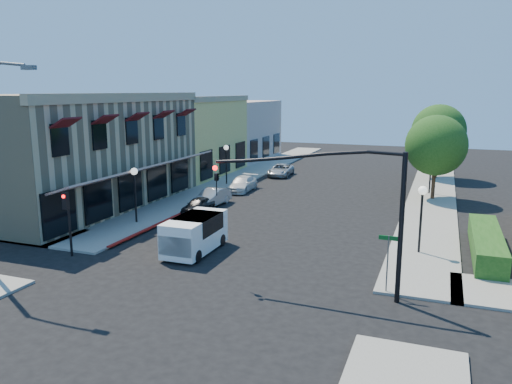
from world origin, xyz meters
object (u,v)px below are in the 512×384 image
(parked_car_d, at_px, (281,170))
(parked_car_b, at_px, (212,197))
(parked_car_c, at_px, (242,184))
(lamppost_right_far, at_px, (431,161))
(white_van, at_px, (194,232))
(lamppost_left_near, at_px, (135,181))
(signal_mast_arm, at_px, (347,198))
(street_tree_a, at_px, (436,145))
(secondary_signal, at_px, (67,212))
(lamppost_left_far, at_px, (226,155))
(street_name_sign, at_px, (388,255))
(lamppost_right_near, at_px, (422,202))
(parked_car_a, at_px, (198,205))
(street_tree_b, at_px, (439,131))

(parked_car_d, bearing_deg, parked_car_b, -95.92)
(parked_car_b, bearing_deg, parked_car_c, 94.38)
(lamppost_right_far, height_order, parked_car_c, lamppost_right_far)
(white_van, xyz_separation_m, parked_car_c, (-3.79, 15.77, -0.49))
(lamppost_left_near, bearing_deg, signal_mast_arm, -24.37)
(street_tree_a, relative_size, secondary_signal, 1.95)
(signal_mast_arm, height_order, lamppost_right_far, signal_mast_arm)
(lamppost_left_far, bearing_deg, parked_car_d, 64.41)
(signal_mast_arm, relative_size, lamppost_left_far, 2.24)
(street_tree_a, relative_size, lamppost_right_far, 1.82)
(street_tree_a, bearing_deg, lamppost_right_far, 98.53)
(parked_car_b, bearing_deg, street_name_sign, -36.82)
(lamppost_right_near, distance_m, parked_car_c, 19.10)
(secondary_signal, distance_m, street_name_sign, 15.53)
(street_tree_a, relative_size, lamppost_left_far, 1.82)
(signal_mast_arm, xyz_separation_m, lamppost_left_far, (-14.36, 20.50, -1.35))
(lamppost_left_far, distance_m, parked_car_d, 7.34)
(lamppost_right_far, bearing_deg, street_tree_a, -81.47)
(secondary_signal, xyz_separation_m, parked_car_a, (1.80, 10.59, -1.79))
(secondary_signal, height_order, parked_car_d, secondary_signal)
(lamppost_right_far, relative_size, parked_car_c, 0.86)
(lamppost_left_near, height_order, lamppost_left_far, same)
(street_tree_b, relative_size, parked_car_b, 1.86)
(parked_car_b, bearing_deg, lamppost_left_far, 110.80)
(lamppost_left_near, bearing_deg, parked_car_d, 81.52)
(parked_car_c, bearing_deg, parked_car_d, 83.49)
(lamppost_right_far, height_order, white_van, lamppost_right_far)
(lamppost_left_far, bearing_deg, street_tree_b, 30.03)
(secondary_signal, bearing_deg, parked_car_a, 80.36)
(lamppost_left_near, bearing_deg, street_tree_a, 38.98)
(lamppost_left_far, height_order, parked_car_c, lamppost_left_far)
(signal_mast_arm, bearing_deg, street_name_sign, 23.20)
(street_tree_a, height_order, signal_mast_arm, street_tree_a)
(street_tree_b, xyz_separation_m, parked_car_d, (-14.27, -3.68, -3.97))
(parked_car_b, relative_size, parked_car_d, 0.90)
(parked_car_c, bearing_deg, street_name_sign, -53.92)
(signal_mast_arm, height_order, secondary_signal, signal_mast_arm)
(white_van, bearing_deg, parked_car_d, 97.24)
(street_tree_a, xyz_separation_m, parked_car_b, (-15.00, -7.81, -3.57))
(street_tree_a, bearing_deg, secondary_signal, -129.21)
(lamppost_right_near, relative_size, parked_car_b, 0.95)
(street_tree_b, distance_m, white_van, 30.14)
(lamppost_right_near, height_order, parked_car_c, lamppost_right_near)
(secondary_signal, xyz_separation_m, lamppost_left_far, (-0.50, 20.59, 0.42))
(parked_car_a, height_order, parked_car_d, parked_car_d)
(street_tree_a, xyz_separation_m, signal_mast_arm, (-2.94, -20.50, -0.11))
(signal_mast_arm, xyz_separation_m, white_van, (-8.27, 2.74, -2.99))
(parked_car_a, xyz_separation_m, parked_car_d, (0.73, 16.32, 0.05))
(lamppost_left_near, relative_size, parked_car_b, 0.95)
(street_name_sign, bearing_deg, parked_car_a, 144.42)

